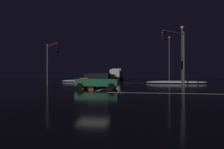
{
  "coord_description": "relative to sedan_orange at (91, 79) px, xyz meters",
  "views": [
    {
      "loc": [
        4.3,
        -15.65,
        1.4
      ],
      "look_at": [
        -0.5,
        11.85,
        1.48
      ],
      "focal_mm": 31.65,
      "sensor_mm": 36.0,
      "label": 1
    }
  ],
  "objects": [
    {
      "name": "box_truck",
      "position": [
        -0.16,
        25.6,
        0.91
      ],
      "size": [
        2.68,
        8.28,
        3.08
      ],
      "color": "beige",
      "rests_on": "ground"
    },
    {
      "name": "sedan_gray",
      "position": [
        0.03,
        12.3,
        0.0
      ],
      "size": [
        2.02,
        4.33,
        1.57
      ],
      "color": "slate",
      "rests_on": "ground"
    },
    {
      "name": "streetlamp_right_near",
      "position": [
        12.57,
        3.15,
        4.1
      ],
      "size": [
        0.44,
        0.44,
        8.44
      ],
      "color": "#424247",
      "rests_on": "ground"
    },
    {
      "name": "snow_bank_right_curb",
      "position": [
        12.27,
        7.24,
        -0.56
      ],
      "size": [
        9.67,
        1.5,
        0.48
      ],
      "color": "white",
      "rests_on": "ground"
    },
    {
      "name": "traffic_signal_nw",
      "position": [
        -4.22,
        -3.25,
        3.01
      ],
      "size": [
        2.96,
        2.96,
        5.52
      ],
      "color": "#4C4C51",
      "rests_on": "ground"
    },
    {
      "name": "streetlamp_right_far",
      "position": [
        12.57,
        19.15,
        4.91
      ],
      "size": [
        0.44,
        0.44,
        10.02
      ],
      "color": "#424247",
      "rests_on": "ground"
    },
    {
      "name": "snow_bank_left_curb",
      "position": [
        -5.82,
        11.01,
        -0.56
      ],
      "size": [
        6.72,
        1.5,
        0.48
      ],
      "color": "white",
      "rests_on": "ground"
    },
    {
      "name": "ground",
      "position": [
        3.22,
        -10.7,
        -0.85
      ],
      "size": [
        120.0,
        120.0,
        0.1
      ],
      "primitive_type": "cube",
      "color": "black"
    },
    {
      "name": "sedan_red",
      "position": [
        -0.29,
        18.22,
        0.0
      ],
      "size": [
        2.02,
        4.33,
        1.57
      ],
      "color": "maroon",
      "rests_on": "ground"
    },
    {
      "name": "stop_line_north",
      "position": [
        3.22,
        -2.45,
        -0.8
      ],
      "size": [
        0.35,
        14.12,
        0.01
      ],
      "color": "white",
      "rests_on": "ground"
    },
    {
      "name": "centre_line_ns",
      "position": [
        3.22,
        9.15,
        -0.8
      ],
      "size": [
        22.0,
        0.15,
        0.01
      ],
      "color": "yellow",
      "rests_on": "ground"
    },
    {
      "name": "sedan_blue",
      "position": [
        -0.52,
        6.23,
        0.0
      ],
      "size": [
        2.02,
        4.33,
        1.57
      ],
      "color": "navy",
      "rests_on": "ground"
    },
    {
      "name": "crosswalk_bar_east",
      "position": [
        11.57,
        -10.7,
        -0.8
      ],
      "size": [
        14.12,
        0.4,
        0.01
      ],
      "color": "white",
      "rests_on": "ground"
    },
    {
      "name": "sedan_orange",
      "position": [
        0.0,
        0.0,
        0.0
      ],
      "size": [
        2.02,
        4.33,
        1.57
      ],
      "color": "#C66014",
      "rests_on": "ground"
    },
    {
      "name": "traffic_signal_ne",
      "position": [
        10.81,
        -3.11,
        3.65
      ],
      "size": [
        2.86,
        2.86,
        6.5
      ],
      "color": "#4C4C51",
      "rests_on": "ground"
    },
    {
      "name": "sedan_green_crossing",
      "position": [
        2.77,
        -7.16,
        0.0
      ],
      "size": [
        4.33,
        2.02,
        1.57
      ],
      "color": "#14512D",
      "rests_on": "ground"
    }
  ]
}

